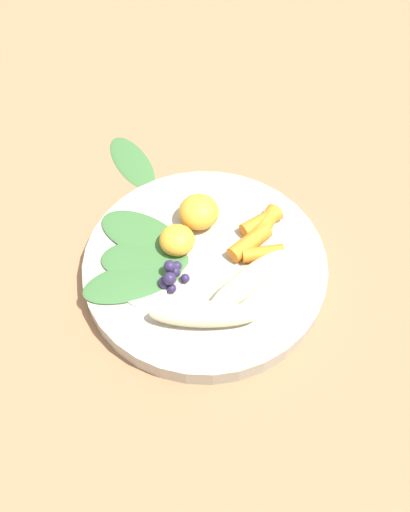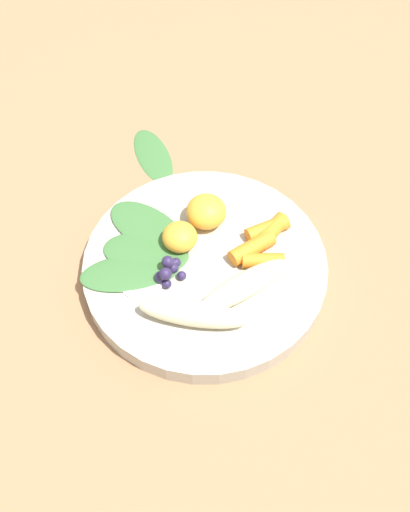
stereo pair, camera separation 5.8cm
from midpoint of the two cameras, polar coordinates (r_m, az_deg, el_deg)
name	(u,v)px [view 2 (the right image)]	position (r m, az deg, el deg)	size (l,w,h in m)	color
ground_plane	(205,273)	(0.71, 2.35, -1.81)	(2.40, 2.40, 0.00)	#99704C
bowl	(205,267)	(0.69, 2.38, -1.23)	(0.29, 0.29, 0.03)	#B2AD9E
banana_peeled_left	(243,286)	(0.65, 6.29, -3.10)	(0.12, 0.03, 0.03)	beige
banana_peeled_right	(193,313)	(0.63, 1.47, -5.78)	(0.12, 0.03, 0.03)	beige
orange_segment_near	(180,237)	(0.68, -0.07, 1.74)	(0.04, 0.04, 0.03)	#F4A833
orange_segment_far	(206,212)	(0.71, 2.47, 4.23)	(0.05, 0.05, 0.04)	#F4A833
carrot_front	(263,261)	(0.68, 8.13, -0.60)	(0.02, 0.02, 0.05)	orange
carrot_mid_left	(252,248)	(0.69, 7.02, 0.63)	(0.02, 0.02, 0.06)	orange
carrot_mid_right	(271,232)	(0.71, 8.80, 2.23)	(0.02, 0.02, 0.05)	orange
carrot_rear	(266,227)	(0.71, 8.28, 2.73)	(0.02, 0.02, 0.05)	orange
blueberry_pile	(169,270)	(0.66, -1.05, -1.58)	(0.03, 0.04, 0.03)	#2D234C
coconut_shred_patch	(141,281)	(0.67, -3.77, -2.59)	(0.05, 0.05, 0.00)	white
kale_leaf_left	(147,227)	(0.71, -3.36, 2.73)	(0.11, 0.06, 0.01)	#3D7038
kale_leaf_right	(146,252)	(0.69, -3.42, 0.22)	(0.10, 0.06, 0.01)	#3D7038
kale_leaf_rear	(130,272)	(0.67, -4.88, -1.74)	(0.12, 0.05, 0.01)	#3D7038
kale_leaf_stray	(153,155)	(0.83, -3.12, 9.77)	(0.11, 0.05, 0.01)	#3D7038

